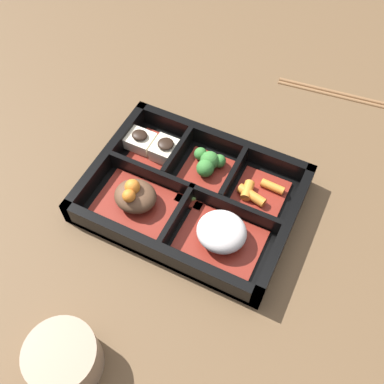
{
  "coord_description": "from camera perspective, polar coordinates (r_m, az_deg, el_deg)",
  "views": [
    {
      "loc": [
        -0.17,
        0.34,
        0.58
      ],
      "look_at": [
        0.0,
        0.0,
        0.03
      ],
      "focal_mm": 42.0,
      "sensor_mm": 36.0,
      "label": 1
    }
  ],
  "objects": [
    {
      "name": "bowl_pickles",
      "position": [
        0.68,
        0.3,
        -0.25
      ],
      "size": [
        0.04,
        0.04,
        0.01
      ],
      "color": "maroon",
      "rests_on": "bento_base"
    },
    {
      "name": "ground_plane",
      "position": [
        0.69,
        -0.0,
        -1.15
      ],
      "size": [
        3.0,
        3.0,
        0.0
      ],
      "primitive_type": "plane",
      "color": "brown"
    },
    {
      "name": "bowl_carrots",
      "position": [
        0.69,
        8.43,
        -0.03
      ],
      "size": [
        0.08,
        0.08,
        0.02
      ],
      "color": "maroon",
      "rests_on": "bento_base"
    },
    {
      "name": "bowl_tofu",
      "position": [
        0.73,
        -4.78,
        5.76
      ],
      "size": [
        0.09,
        0.08,
        0.04
      ],
      "color": "maroon",
      "rests_on": "bento_base"
    },
    {
      "name": "bowl_greens",
      "position": [
        0.7,
        1.93,
        3.48
      ],
      "size": [
        0.08,
        0.08,
        0.03
      ],
      "color": "maroon",
      "rests_on": "bento_base"
    },
    {
      "name": "bento_rim",
      "position": [
        0.68,
        0.07,
        -0.0
      ],
      "size": [
        0.31,
        0.23,
        0.04
      ],
      "color": "black",
      "rests_on": "ground_plane"
    },
    {
      "name": "tea_cup",
      "position": [
        0.59,
        -15.96,
        -19.64
      ],
      "size": [
        0.09,
        0.09,
        0.06
      ],
      "color": "gray",
      "rests_on": "ground_plane"
    },
    {
      "name": "bowl_rice",
      "position": [
        0.63,
        3.76,
        -5.27
      ],
      "size": [
        0.12,
        0.08,
        0.05
      ],
      "color": "maroon",
      "rests_on": "bento_base"
    },
    {
      "name": "bento_base",
      "position": [
        0.69,
        -0.0,
        -0.93
      ],
      "size": [
        0.31,
        0.23,
        0.01
      ],
      "color": "black",
      "rests_on": "ground_plane"
    },
    {
      "name": "bowl_stew",
      "position": [
        0.67,
        -7.22,
        -0.67
      ],
      "size": [
        0.12,
        0.08,
        0.05
      ],
      "color": "maroon",
      "rests_on": "bento_base"
    },
    {
      "name": "chopsticks",
      "position": [
        0.88,
        18.45,
        11.7
      ],
      "size": [
        0.23,
        0.04,
        0.01
      ],
      "color": "brown",
      "rests_on": "ground_plane"
    }
  ]
}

